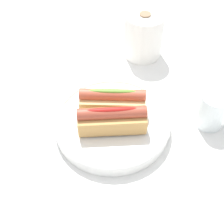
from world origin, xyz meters
TOP-DOWN VIEW (x-y plane):
  - ground_plane at (0.00, 0.00)m, footprint 2.40×2.40m
  - serving_bowl at (0.03, 0.00)m, footprint 0.27×0.27m
  - hotdog_front at (0.03, -0.03)m, footprint 0.15×0.06m
  - hotdog_back at (0.03, 0.03)m, footprint 0.15×0.05m
  - water_glass at (0.26, 0.02)m, footprint 0.07×0.07m
  - paper_towel_roll at (0.12, 0.28)m, footprint 0.11×0.11m

SIDE VIEW (x-z plane):
  - ground_plane at x=0.00m, z-range 0.00..0.00m
  - serving_bowl at x=0.03m, z-range 0.00..0.04m
  - water_glass at x=0.26m, z-range 0.00..0.09m
  - hotdog_front at x=0.03m, z-range 0.03..0.09m
  - hotdog_back at x=0.03m, z-range 0.03..0.09m
  - paper_towel_roll at x=0.12m, z-range 0.00..0.13m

